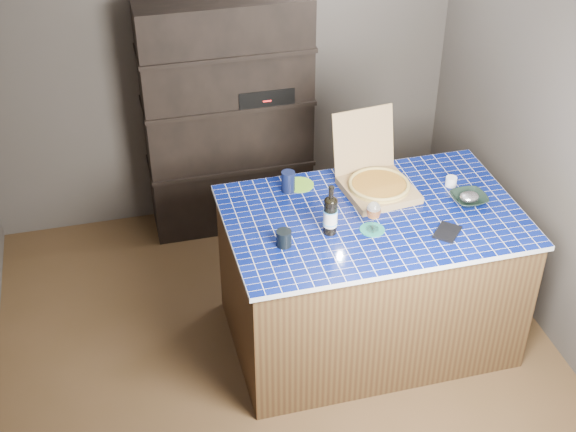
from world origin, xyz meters
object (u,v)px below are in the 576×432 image
object	(u,v)px
wine_glass	(374,211)
dvd_case	(447,232)
bowl	(469,199)
mead_bottle	(330,215)
kitchen_island	(369,277)
pizza_box	(377,182)

from	to	relation	value
wine_glass	dvd_case	bearing A→B (deg)	-18.22
bowl	wine_glass	bearing A→B (deg)	-169.11
mead_bottle	bowl	world-z (taller)	mead_bottle
kitchen_island	mead_bottle	size ratio (longest dim) A/B	5.62
dvd_case	bowl	size ratio (longest dim) A/B	0.82
dvd_case	wine_glass	bearing A→B (deg)	-155.75
wine_glass	mead_bottle	bearing A→B (deg)	170.77
mead_bottle	dvd_case	bearing A→B (deg)	-14.94
pizza_box	wine_glass	size ratio (longest dim) A/B	2.86
kitchen_island	dvd_case	xyz separation A→B (m)	(0.35, -0.28, 0.49)
wine_glass	bowl	world-z (taller)	wine_glass
mead_bottle	wine_glass	world-z (taller)	mead_bottle
pizza_box	bowl	size ratio (longest dim) A/B	2.55
kitchen_island	bowl	xyz separation A→B (m)	(0.60, -0.02, 0.50)
kitchen_island	wine_glass	world-z (taller)	wine_glass
pizza_box	mead_bottle	world-z (taller)	pizza_box
pizza_box	dvd_case	world-z (taller)	pizza_box
mead_bottle	dvd_case	size ratio (longest dim) A/B	1.81
kitchen_island	mead_bottle	distance (m)	0.68
bowl	kitchen_island	bearing A→B (deg)	177.89
kitchen_island	mead_bottle	xyz separation A→B (m)	(-0.30, -0.11, 0.60)
mead_bottle	bowl	size ratio (longest dim) A/B	1.48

